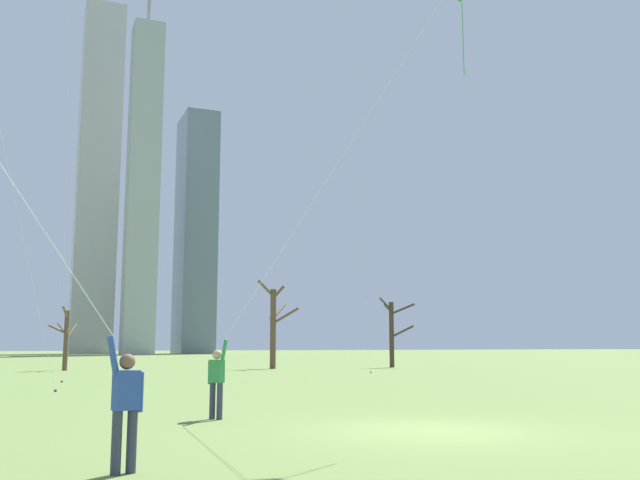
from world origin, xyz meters
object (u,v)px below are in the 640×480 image
Objects in this scene: bare_tree_right_of_center at (393,330)px; kite_flyer_midfield_left_green at (273,286)px; distant_kite_high_overhead_white at (352,32)px; bare_tree_left_of_center at (274,323)px; kite_flyer_foreground_left_blue at (38,264)px; bare_tree_leftmost at (66,337)px.

kite_flyer_midfield_left_green is at bearing -122.10° from bare_tree_right_of_center.
distant_kite_high_overhead_white is at bearing 61.68° from kite_flyer_midfield_left_green.
kite_flyer_foreground_left_blue is at bearing -112.69° from bare_tree_left_of_center.
bare_tree_leftmost is at bearing 94.99° from kite_flyer_midfield_left_green.
kite_flyer_midfield_left_green is 0.38× the size of distant_kite_high_overhead_white.
bare_tree_right_of_center is 0.84× the size of bare_tree_left_of_center.
distant_kite_high_overhead_white is 4.57× the size of bare_tree_left_of_center.
kite_flyer_foreground_left_blue reaches higher than bare_tree_right_of_center.
bare_tree_leftmost is (2.10, 41.30, -0.56)m from kite_flyer_foreground_left_blue.
distant_kite_high_overhead_white is 29.48m from bare_tree_leftmost.
bare_tree_right_of_center is 1.25× the size of bare_tree_leftmost.
kite_flyer_foreground_left_blue is at bearing -132.77° from kite_flyer_midfield_left_green.
bare_tree_left_of_center is (14.30, -2.07, 1.02)m from bare_tree_leftmost.
kite_flyer_foreground_left_blue is 3.76× the size of bare_tree_leftmost.
kite_flyer_foreground_left_blue is 7.69m from kite_flyer_midfield_left_green.
bare_tree_right_of_center is at bearing 57.90° from kite_flyer_midfield_left_green.
distant_kite_high_overhead_white reaches higher than kite_flyer_midfield_left_green.
bare_tree_right_of_center is at bearing 42.42° from distant_kite_high_overhead_white.
kite_flyer_midfield_left_green reaches higher than bare_tree_leftmost.
distant_kite_high_overhead_white is 22.71m from bare_tree_right_of_center.
bare_tree_left_of_center is at bearing 67.31° from kite_flyer_foreground_left_blue.
kite_flyer_midfield_left_green is (5.22, 5.64, 0.31)m from kite_flyer_foreground_left_blue.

